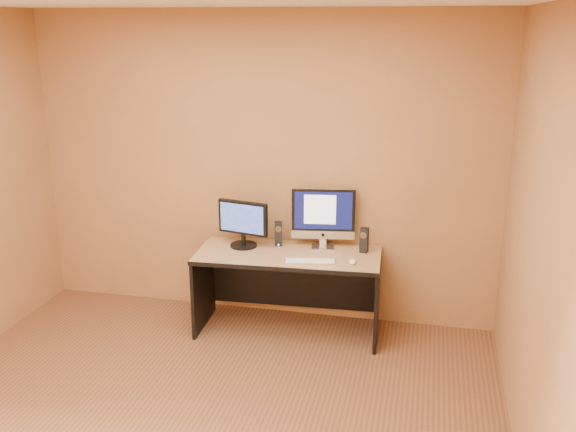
{
  "coord_description": "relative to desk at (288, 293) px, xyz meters",
  "views": [
    {
      "loc": [
        1.39,
        -3.13,
        2.49
      ],
      "look_at": [
        0.34,
        1.53,
        1.04
      ],
      "focal_mm": 40.0,
      "sensor_mm": 36.0,
      "label": 1
    }
  ],
  "objects": [
    {
      "name": "imac",
      "position": [
        0.25,
        0.21,
        0.6
      ],
      "size": [
        0.55,
        0.27,
        0.51
      ],
      "primitive_type": null,
      "rotation": [
        0.0,
        0.0,
        0.15
      ],
      "color": "#AFAFB3",
      "rests_on": "desk"
    },
    {
      "name": "mouse",
      "position": [
        0.54,
        -0.11,
        0.36
      ],
      "size": [
        0.06,
        0.1,
        0.03
      ],
      "primitive_type": "ellipsoid",
      "rotation": [
        0.0,
        0.0,
        0.05
      ],
      "color": "white",
      "rests_on": "desk"
    },
    {
      "name": "cable_b",
      "position": [
        0.25,
        0.29,
        0.35
      ],
      "size": [
        0.04,
        0.17,
        0.01
      ],
      "primitive_type": "cylinder",
      "rotation": [
        1.57,
        0.0,
        -0.19
      ],
      "color": "black",
      "rests_on": "desk"
    },
    {
      "name": "speaker_left",
      "position": [
        -0.12,
        0.18,
        0.45
      ],
      "size": [
        0.08,
        0.08,
        0.2
      ],
      "primitive_type": null,
      "rotation": [
        0.0,
        0.0,
        0.24
      ],
      "color": "black",
      "rests_on": "desk"
    },
    {
      "name": "keyboard",
      "position": [
        0.21,
        -0.15,
        0.35
      ],
      "size": [
        0.41,
        0.18,
        0.02
      ],
      "primitive_type": "cube",
      "rotation": [
        0.0,
        0.0,
        0.18
      ],
      "color": "silver",
      "rests_on": "desk"
    },
    {
      "name": "desk",
      "position": [
        0.0,
        0.0,
        0.0
      ],
      "size": [
        1.52,
        0.73,
        0.69
      ],
      "primitive_type": null,
      "rotation": [
        0.0,
        0.0,
        0.05
      ],
      "color": "tan",
      "rests_on": "ground"
    },
    {
      "name": "walls",
      "position": [
        -0.31,
        -1.63,
        0.96
      ],
      "size": [
        4.0,
        4.0,
        2.6
      ],
      "primitive_type": null,
      "color": "#A06B40",
      "rests_on": "ground"
    },
    {
      "name": "cable_a",
      "position": [
        0.29,
        0.28,
        0.35
      ],
      "size": [
        0.06,
        0.2,
        0.01
      ],
      "primitive_type": "cylinder",
      "rotation": [
        1.57,
        0.0,
        0.27
      ],
      "color": "black",
      "rests_on": "desk"
    },
    {
      "name": "speaker_right",
      "position": [
        0.59,
        0.17,
        0.45
      ],
      "size": [
        0.07,
        0.07,
        0.2
      ],
      "primitive_type": null,
      "rotation": [
        0.0,
        0.0,
        -0.13
      ],
      "color": "black",
      "rests_on": "desk"
    },
    {
      "name": "second_monitor",
      "position": [
        -0.4,
        0.09,
        0.54
      ],
      "size": [
        0.48,
        0.31,
        0.39
      ],
      "primitive_type": null,
      "rotation": [
        0.0,
        0.0,
        -0.2
      ],
      "color": "black",
      "rests_on": "desk"
    }
  ]
}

